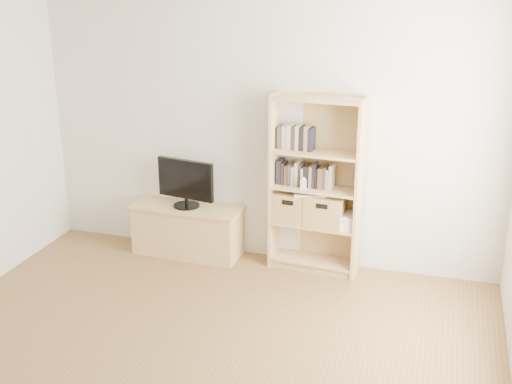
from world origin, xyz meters
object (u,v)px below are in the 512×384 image
at_px(basket_left, 292,206).
at_px(basket_right, 326,210).
at_px(baby_monitor, 303,184).
at_px(television, 186,184).
at_px(laptop, 310,193).
at_px(tv_stand, 188,231).
at_px(bookshelf, 316,185).

bearing_deg(basket_left, basket_right, 0.23).
relative_size(baby_monitor, basket_right, 0.27).
distance_m(television, laptop, 1.24).
bearing_deg(tv_stand, basket_right, 3.11).
distance_m(tv_stand, television, 0.50).
xyz_separation_m(television, baby_monitor, (1.19, -0.04, 0.12)).
bearing_deg(tv_stand, laptop, 3.28).
xyz_separation_m(basket_left, laptop, (0.18, -0.02, 0.15)).
bearing_deg(baby_monitor, basket_left, 145.83).
bearing_deg(television, basket_left, 13.21).
height_order(bookshelf, basket_right, bookshelf).
height_order(television, basket_left, television).
bearing_deg(basket_right, laptop, -175.81).
bearing_deg(laptop, baby_monitor, -136.54).
height_order(television, basket_right, television).
bearing_deg(basket_right, bookshelf, 177.44).
height_order(baby_monitor, laptop, baby_monitor).
xyz_separation_m(basket_left, basket_right, (0.33, -0.02, 0.00)).
bearing_deg(laptop, television, 170.09).
relative_size(bookshelf, baby_monitor, 17.75).
bearing_deg(television, basket_right, 11.51).
bearing_deg(bookshelf, basket_left, -178.81).
distance_m(baby_monitor, basket_left, 0.30).
height_order(tv_stand, baby_monitor, baby_monitor).
relative_size(basket_right, laptop, 1.19).
xyz_separation_m(bookshelf, television, (-1.29, -0.05, -0.09)).
bearing_deg(basket_left, baby_monitor, -33.93).
distance_m(bookshelf, baby_monitor, 0.14).
bearing_deg(baby_monitor, laptop, 59.07).
bearing_deg(bookshelf, laptop, -161.63).
distance_m(basket_left, laptop, 0.24).
distance_m(tv_stand, basket_right, 1.44).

